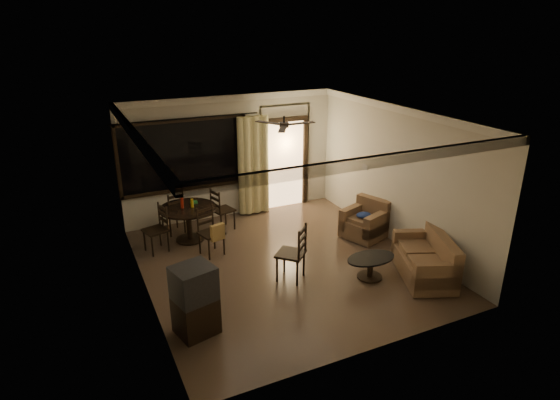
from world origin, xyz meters
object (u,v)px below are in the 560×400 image
dining_chair_west (157,238)px  coffee_table (370,264)px  tv_cabinet (195,300)px  dining_chair_north (174,220)px  armchair (366,222)px  dining_chair_south (212,240)px  side_chair (291,263)px  dining_chair_east (223,217)px  sofa (427,261)px  dining_table (188,214)px

dining_chair_west → coffee_table: 4.17m
tv_cabinet → coffee_table: bearing=-10.1°
dining_chair_north → tv_cabinet: bearing=66.5°
dining_chair_west → armchair: size_ratio=0.95×
dining_chair_west → dining_chair_south: bearing=42.0°
dining_chair_south → tv_cabinet: 2.47m
armchair → coffee_table: armchair is taller
tv_cabinet → dining_chair_south: bearing=53.4°
dining_chair_south → armchair: (3.19, -0.59, 0.02)m
side_chair → dining_chair_north: bearing=-107.7°
dining_chair_east → armchair: (2.61, -1.64, 0.04)m
dining_chair_west → sofa: bearing=38.2°
dining_chair_west → armchair: bearing=58.5°
sofa → coffee_table: size_ratio=1.79×
sofa → dining_chair_north: bearing=156.8°
dining_chair_south → armchair: dining_chair_south is taller
dining_chair_east → dining_chair_south: (-0.58, -1.05, 0.02)m
armchair → coffee_table: (-0.92, -1.47, -0.06)m
dining_chair_west → armchair: (4.13, -1.20, 0.04)m
dining_chair_west → dining_chair_east: size_ratio=1.00×
sofa → coffee_table: sofa is taller
sofa → coffee_table: (-0.93, 0.39, -0.04)m
dining_chair_north → tv_cabinet: size_ratio=0.89×
dining_chair_east → side_chair: 2.58m
dining_table → side_chair: bearing=-62.6°
dining_chair_west → coffee_table: bearing=35.0°
dining_table → tv_cabinet: size_ratio=1.09×
dining_chair_south → side_chair: bearing=-72.1°
dining_table → armchair: size_ratio=1.17×
dining_chair_east → sofa: dining_chair_east is taller
dining_chair_east → coffee_table: (1.69, -3.11, -0.01)m
tv_cabinet → dining_chair_west: bearing=76.0°
dining_chair_east → armchair: dining_chair_east is taller
dining_chair_east → coffee_table: bearing=-166.8°
dining_chair_south → sofa: (3.20, -2.45, 0.01)m
dining_table → tv_cabinet: bearing=-103.2°
tv_cabinet → coffee_table: 3.24m
dining_chair_south → armchair: size_ratio=0.95×
dining_chair_south → sofa: bearing=-52.8°
dining_chair_south → armchair: bearing=-25.9°
dining_table → armchair: bearing=-22.6°
armchair → dining_chair_west: bearing=144.1°
coffee_table → sofa: bearing=-22.9°
dining_chair_north → armchair: (3.63, -1.93, 0.04)m
dining_table → coffee_table: dining_table is taller
dining_table → dining_chair_east: 0.89m
armchair → side_chair: side_chair is taller
dining_chair_east → side_chair: side_chair is taller
tv_cabinet → side_chair: 2.10m
dining_chair_east → tv_cabinet: bearing=139.9°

